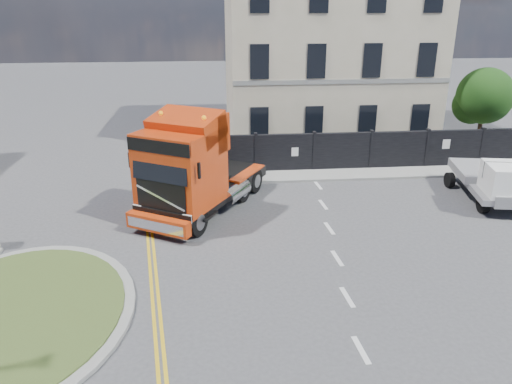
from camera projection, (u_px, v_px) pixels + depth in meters
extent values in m
plane|color=#424244|center=(251.00, 257.00, 17.31)|extent=(120.00, 120.00, 0.00)
cylinder|color=gray|center=(10.00, 317.00, 13.90)|extent=(6.80, 6.80, 0.12)
cylinder|color=#38471C|center=(10.00, 315.00, 13.87)|extent=(6.20, 6.20, 0.05)
cube|color=black|center=(352.00, 151.00, 25.84)|extent=(18.00, 0.25, 2.00)
cube|color=silver|center=(507.00, 147.00, 26.58)|extent=(2.60, 0.12, 2.00)
cube|color=beige|center=(324.00, 48.00, 31.19)|extent=(12.00, 10.00, 11.00)
cylinder|color=#382619|center=(479.00, 130.00, 29.29)|extent=(0.24, 0.24, 2.40)
sphere|color=#103611|center=(485.00, 96.00, 28.57)|extent=(3.20, 3.20, 3.20)
sphere|color=#103611|center=(472.00, 105.00, 29.12)|extent=(2.20, 2.20, 2.20)
cube|color=gray|center=(355.00, 174.00, 25.34)|extent=(20.00, 1.60, 0.12)
cube|color=black|center=(207.00, 188.00, 21.36)|extent=(5.63, 7.10, 0.48)
cube|color=#C3360D|center=(181.00, 167.00, 19.25)|extent=(3.69, 3.73, 2.98)
cube|color=#C3360D|center=(195.00, 130.00, 19.76)|extent=(2.78, 2.17, 1.49)
cube|color=black|center=(160.00, 167.00, 17.95)|extent=(2.05, 1.24, 1.12)
cube|color=#C3360D|center=(158.00, 224.00, 18.42)|extent=(2.48, 1.66, 0.58)
cylinder|color=black|center=(147.00, 212.00, 19.61)|extent=(0.85, 1.13, 1.11)
cylinder|color=gray|center=(147.00, 212.00, 19.61)|extent=(0.64, 0.72, 0.61)
cylinder|color=black|center=(197.00, 222.00, 18.70)|extent=(0.85, 1.13, 1.11)
cylinder|color=gray|center=(197.00, 222.00, 18.70)|extent=(0.64, 0.72, 0.61)
cylinder|color=black|center=(197.00, 182.00, 22.80)|extent=(0.85, 1.13, 1.11)
cylinder|color=gray|center=(197.00, 182.00, 22.80)|extent=(0.64, 0.72, 0.61)
cylinder|color=black|center=(242.00, 190.00, 21.89)|extent=(0.85, 1.13, 1.11)
cylinder|color=gray|center=(242.00, 190.00, 21.89)|extent=(0.64, 0.72, 0.61)
cylinder|color=black|center=(211.00, 174.00, 23.88)|extent=(0.85, 1.13, 1.11)
cylinder|color=gray|center=(211.00, 174.00, 23.88)|extent=(0.64, 0.72, 0.61)
cylinder|color=black|center=(254.00, 181.00, 22.97)|extent=(0.85, 1.13, 1.11)
cylinder|color=gray|center=(254.00, 181.00, 22.97)|extent=(0.64, 0.72, 0.61)
cube|color=gray|center=(488.00, 183.00, 22.15)|extent=(2.88, 5.22, 0.26)
cube|color=white|center=(510.00, 181.00, 20.48)|extent=(2.28, 2.20, 1.34)
cylinder|color=black|center=(483.00, 205.00, 20.76)|extent=(0.26, 0.72, 0.72)
cylinder|color=black|center=(450.00, 180.00, 23.63)|extent=(0.26, 0.72, 0.72)
cylinder|color=black|center=(489.00, 179.00, 23.80)|extent=(0.26, 0.72, 0.72)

